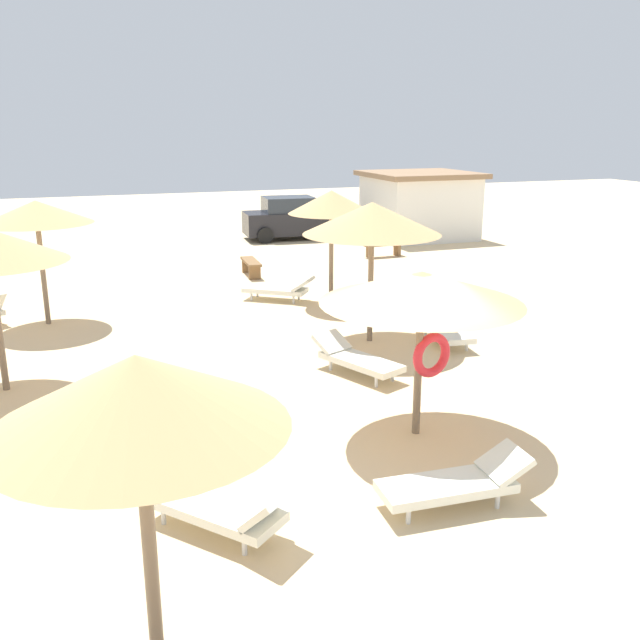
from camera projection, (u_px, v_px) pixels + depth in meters
The scene contains 15 objects.
ground_plane at pixel (390, 452), 10.08m from camera, with size 80.00×80.00×0.00m, color beige.
parasol_0 at pixel (372, 219), 14.52m from camera, with size 2.94×2.94×3.03m.
parasol_1 at pixel (138, 394), 5.24m from camera, with size 2.34×2.34×2.95m.
parasol_2 at pixel (331, 203), 17.81m from camera, with size 2.25×2.25×2.96m.
parasol_3 at pixel (36, 213), 15.81m from camera, with size 2.52×2.52×2.92m.
parasol_5 at pixel (422, 289), 10.09m from camera, with size 3.01×3.01×2.54m.
lounger_0 at pixel (356, 358), 13.15m from camera, with size 1.33×2.01×0.65m.
lounger_1 at pixel (223, 508), 8.01m from camera, with size 1.68×1.86×0.75m.
lounger_2 at pixel (280, 289), 18.62m from camera, with size 1.91×1.65×0.67m.
lounger_5 at pixel (457, 482), 8.61m from camera, with size 1.94×0.75×0.65m.
lounger_7 at pixel (443, 327), 15.11m from camera, with size 0.85×1.94×0.73m.
bench_0 at pixel (384, 247), 24.71m from camera, with size 1.51×0.44×0.49m.
bench_1 at pixel (251, 265), 21.63m from camera, with size 0.49×1.52×0.49m.
parked_car at pixel (292, 219), 28.47m from camera, with size 4.12×2.24×1.72m.
beach_cabana at pixel (419, 205), 28.65m from camera, with size 4.25×4.04×2.69m.
Camera 1 is at (-4.10, -8.26, 4.61)m, focal length 38.88 mm.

